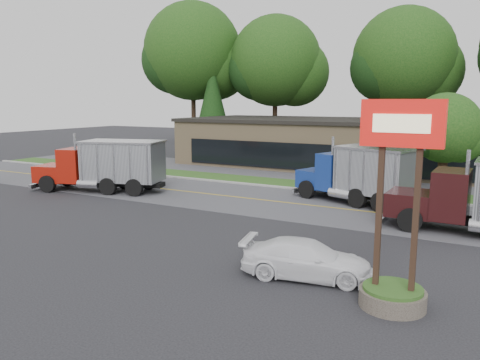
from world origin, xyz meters
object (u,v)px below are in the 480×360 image
object	(u,v)px
dump_truck_red	(106,164)
rally_car	(307,259)
dump_truck_blue	(361,173)
bilo_sign	(396,239)

from	to	relation	value
dump_truck_red	rally_car	distance (m)	18.91
dump_truck_blue	bilo_sign	bearing A→B (deg)	126.90
dump_truck_blue	rally_car	world-z (taller)	dump_truck_blue
dump_truck_red	rally_car	bearing A→B (deg)	138.01
dump_truck_red	dump_truck_blue	size ratio (longest dim) A/B	1.18
bilo_sign	dump_truck_blue	xyz separation A→B (m)	(-4.43, 13.41, -0.22)
bilo_sign	dump_truck_red	xyz separation A→B (m)	(-20.04, 9.07, -0.22)
dump_truck_blue	dump_truck_red	bearing A→B (deg)	34.14
dump_truck_blue	rally_car	distance (m)	12.58
dump_truck_blue	rally_car	xyz separation A→B (m)	(1.43, -12.45, -1.16)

